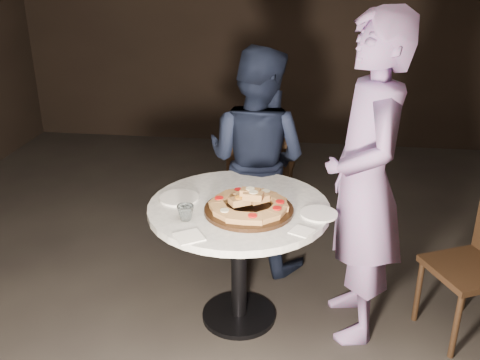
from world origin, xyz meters
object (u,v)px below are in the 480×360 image
object	(u,v)px
water_glass	(186,213)
diner_navy	(256,160)
chair_far	(260,165)
diner_teal	(365,183)
serving_board	(249,210)
focaccia_pile	(249,203)
table	(239,227)

from	to	relation	value
water_glass	diner_navy	distance (m)	0.97
chair_far	diner_teal	size ratio (longest dim) A/B	0.54
diner_navy	serving_board	bearing A→B (deg)	115.34
water_glass	diner_teal	size ratio (longest dim) A/B	0.05
focaccia_pile	water_glass	size ratio (longest dim) A/B	4.88
focaccia_pile	chair_far	size ratio (longest dim) A/B	0.44
table	chair_far	bearing A→B (deg)	88.92
focaccia_pile	diner_navy	bearing A→B (deg)	92.71
serving_board	diner_navy	world-z (taller)	diner_navy
table	focaccia_pile	distance (m)	0.22
table	diner_navy	distance (m)	0.72
serving_board	water_glass	size ratio (longest dim) A/B	5.43
diner_teal	serving_board	bearing A→B (deg)	-88.14
water_glass	diner_teal	bearing A→B (deg)	14.84
water_glass	serving_board	bearing A→B (deg)	23.51
chair_far	diner_teal	distance (m)	1.33
chair_far	diner_navy	bearing A→B (deg)	95.69
table	serving_board	bearing A→B (deg)	-51.42
water_glass	diner_navy	size ratio (longest dim) A/B	0.06
table	serving_board	size ratio (longest dim) A/B	2.53
water_glass	diner_teal	xyz separation A→B (m)	(0.94, 0.25, 0.11)
diner_teal	focaccia_pile	bearing A→B (deg)	-88.34
focaccia_pile	chair_far	world-z (taller)	chair_far
table	focaccia_pile	size ratio (longest dim) A/B	2.81
focaccia_pile	diner_navy	world-z (taller)	diner_navy
diner_navy	diner_teal	xyz separation A→B (m)	(0.66, -0.68, 0.15)
table	water_glass	distance (m)	0.39
diner_teal	water_glass	bearing A→B (deg)	-83.32
water_glass	diner_navy	bearing A→B (deg)	72.91
table	focaccia_pile	bearing A→B (deg)	-50.41
focaccia_pile	table	bearing A→B (deg)	129.59
table	water_glass	bearing A→B (deg)	-138.97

